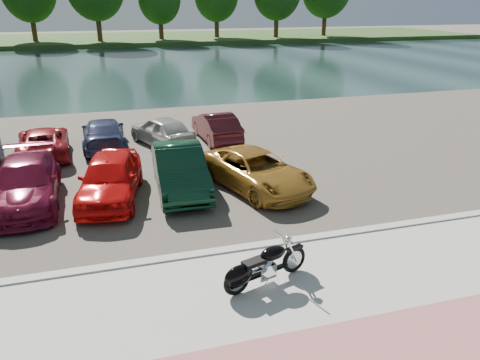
# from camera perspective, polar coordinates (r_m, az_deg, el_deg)

# --- Properties ---
(ground) EXTENTS (200.00, 200.00, 0.00)m
(ground) POSITION_cam_1_polar(r_m,az_deg,el_deg) (11.05, 4.61, -13.42)
(ground) COLOR #595447
(ground) RESTS_ON ground
(promenade) EXTENTS (60.00, 6.00, 0.10)m
(promenade) POSITION_cam_1_polar(r_m,az_deg,el_deg) (10.27, 6.66, -16.19)
(promenade) COLOR #B1AFA6
(promenade) RESTS_ON ground
(kerb) EXTENTS (60.00, 0.30, 0.14)m
(kerb) POSITION_cam_1_polar(r_m,az_deg,el_deg) (12.61, 1.38, -8.23)
(kerb) COLOR #B1AFA6
(kerb) RESTS_ON ground
(parking_lot) EXTENTS (60.00, 18.00, 0.04)m
(parking_lot) POSITION_cam_1_polar(r_m,az_deg,el_deg) (20.70, -6.19, 3.51)
(parking_lot) COLOR #454038
(parking_lot) RESTS_ON ground
(river) EXTENTS (120.00, 40.00, 0.00)m
(river) POSITION_cam_1_polar(r_m,az_deg,el_deg) (48.97, -12.59, 13.34)
(river) COLOR #1A2F2E
(river) RESTS_ON ground
(far_bank) EXTENTS (120.00, 24.00, 0.60)m
(far_bank) POSITION_cam_1_polar(r_m,az_deg,el_deg) (80.74, -14.48, 16.30)
(far_bank) COLOR #204017
(far_bank) RESTS_ON ground
(motorcycle) EXTENTS (2.26, 1.03, 1.05)m
(motorcycle) POSITION_cam_1_polar(r_m,az_deg,el_deg) (10.80, 2.29, -10.68)
(motorcycle) COLOR black
(motorcycle) RESTS_ON promenade
(car_3) EXTENTS (2.17, 5.01, 1.44)m
(car_3) POSITION_cam_1_polar(r_m,az_deg,el_deg) (16.49, -24.68, -0.33)
(car_3) COLOR maroon
(car_3) RESTS_ON parking_lot
(car_4) EXTENTS (2.57, 4.72, 1.52)m
(car_4) POSITION_cam_1_polar(r_m,az_deg,el_deg) (15.90, -15.54, 0.28)
(car_4) COLOR red
(car_4) RESTS_ON parking_lot
(car_5) EXTENTS (1.81, 4.73, 1.54)m
(car_5) POSITION_cam_1_polar(r_m,az_deg,el_deg) (16.21, -7.37, 1.34)
(car_5) COLOR black
(car_5) RESTS_ON parking_lot
(car_6) EXTENTS (3.54, 5.20, 1.32)m
(car_6) POSITION_cam_1_polar(r_m,az_deg,el_deg) (16.25, 2.02, 1.17)
(car_6) COLOR #AE7928
(car_6) RESTS_ON parking_lot
(car_10) EXTENTS (2.37, 4.55, 1.22)m
(car_10) POSITION_cam_1_polar(r_m,az_deg,el_deg) (21.44, -22.86, 4.33)
(car_10) COLOR maroon
(car_10) RESTS_ON parking_lot
(car_11) EXTENTS (1.88, 4.54, 1.31)m
(car_11) POSITION_cam_1_polar(r_m,az_deg,el_deg) (21.71, -16.28, 5.47)
(car_11) COLOR navy
(car_11) RESTS_ON parking_lot
(car_12) EXTENTS (2.93, 4.26, 1.35)m
(car_12) POSITION_cam_1_polar(r_m,az_deg,el_deg) (21.57, -9.50, 5.98)
(car_12) COLOR #B9B9B4
(car_12) RESTS_ON parking_lot
(car_13) EXTENTS (1.64, 4.12, 1.33)m
(car_13) POSITION_cam_1_polar(r_m,az_deg,el_deg) (22.02, -2.93, 6.54)
(car_13) COLOR #4B1418
(car_13) RESTS_ON parking_lot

